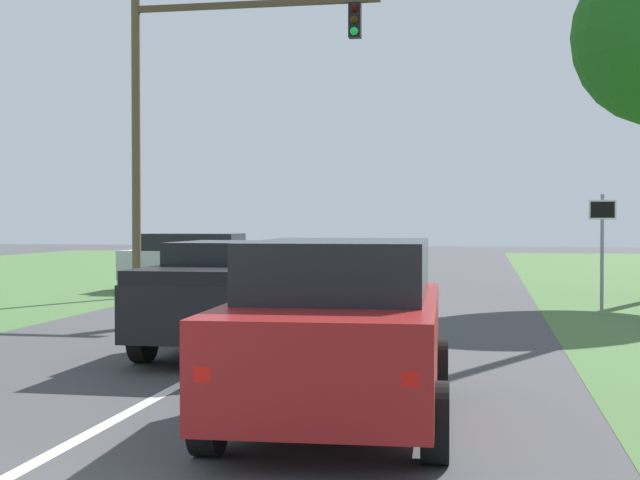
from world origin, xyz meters
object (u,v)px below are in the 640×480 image
(red_suv_near, at_px, (340,327))
(pickup_truck_lead, at_px, (236,293))
(traffic_light, at_px, (193,95))
(keep_moving_sign, at_px, (602,238))
(crossing_suv_far, at_px, (200,260))

(red_suv_near, relative_size, pickup_truck_lead, 0.85)
(red_suv_near, bearing_deg, traffic_light, 114.11)
(red_suv_near, bearing_deg, keep_moving_sign, 70.67)
(traffic_light, height_order, crossing_suv_far, traffic_light)
(pickup_truck_lead, height_order, crossing_suv_far, pickup_truck_lead)
(keep_moving_sign, xyz_separation_m, crossing_suv_far, (-11.07, 5.10, -0.81))
(traffic_light, height_order, keep_moving_sign, traffic_light)
(red_suv_near, distance_m, traffic_light, 16.14)
(red_suv_near, xyz_separation_m, traffic_light, (-6.33, 14.15, 4.52))
(pickup_truck_lead, distance_m, traffic_light, 10.99)
(pickup_truck_lead, distance_m, keep_moving_sign, 9.43)
(pickup_truck_lead, height_order, keep_moving_sign, keep_moving_sign)
(keep_moving_sign, height_order, crossing_suv_far, keep_moving_sign)
(red_suv_near, relative_size, crossing_suv_far, 1.00)
(red_suv_near, distance_m, crossing_suv_far, 18.12)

